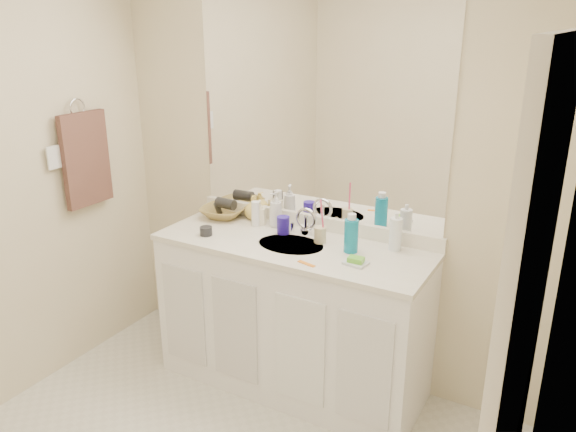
# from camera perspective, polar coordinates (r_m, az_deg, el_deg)

# --- Properties ---
(wall_back) EXTENTS (2.60, 0.02, 2.40)m
(wall_back) POSITION_cam_1_polar(r_m,az_deg,el_deg) (3.17, 2.90, 4.24)
(wall_back) COLOR beige
(wall_back) RESTS_ON floor
(wall_right) EXTENTS (0.02, 2.60, 2.40)m
(wall_right) POSITION_cam_1_polar(r_m,az_deg,el_deg) (1.66, 23.74, -12.04)
(wall_right) COLOR beige
(wall_right) RESTS_ON floor
(vanity_cabinet) EXTENTS (1.50, 0.55, 0.85)m
(vanity_cabinet) POSITION_cam_1_polar(r_m,az_deg,el_deg) (3.24, 0.44, -10.25)
(vanity_cabinet) COLOR white
(vanity_cabinet) RESTS_ON floor
(countertop) EXTENTS (1.52, 0.57, 0.03)m
(countertop) POSITION_cam_1_polar(r_m,az_deg,el_deg) (3.05, 0.46, -3.02)
(countertop) COLOR white
(countertop) RESTS_ON vanity_cabinet
(backsplash) EXTENTS (1.52, 0.03, 0.08)m
(backsplash) POSITION_cam_1_polar(r_m,az_deg,el_deg) (3.24, 2.69, -0.61)
(backsplash) COLOR white
(backsplash) RESTS_ON countertop
(sink_basin) EXTENTS (0.37, 0.37, 0.02)m
(sink_basin) POSITION_cam_1_polar(r_m,az_deg,el_deg) (3.03, 0.28, -3.09)
(sink_basin) COLOR #BDB5A6
(sink_basin) RESTS_ON countertop
(faucet) EXTENTS (0.02, 0.02, 0.11)m
(faucet) POSITION_cam_1_polar(r_m,az_deg,el_deg) (3.15, 1.88, -0.89)
(faucet) COLOR silver
(faucet) RESTS_ON countertop
(mirror) EXTENTS (1.48, 0.01, 1.20)m
(mirror) POSITION_cam_1_polar(r_m,az_deg,el_deg) (3.09, 2.96, 10.67)
(mirror) COLOR white
(mirror) RESTS_ON wall_back
(blue_mug) EXTENTS (0.09, 0.09, 0.10)m
(blue_mug) POSITION_cam_1_polar(r_m,az_deg,el_deg) (3.16, -0.49, -0.92)
(blue_mug) COLOR #2B17A4
(blue_mug) RESTS_ON countertop
(tan_cup) EXTENTS (0.08, 0.08, 0.09)m
(tan_cup) POSITION_cam_1_polar(r_m,az_deg,el_deg) (3.04, 3.29, -1.92)
(tan_cup) COLOR #C6B98C
(tan_cup) RESTS_ON countertop
(toothbrush) EXTENTS (0.02, 0.04, 0.19)m
(toothbrush) POSITION_cam_1_polar(r_m,az_deg,el_deg) (3.00, 3.49, -0.06)
(toothbrush) COLOR #F13F6D
(toothbrush) RESTS_ON tan_cup
(mouthwash_bottle) EXTENTS (0.08, 0.08, 0.18)m
(mouthwash_bottle) POSITION_cam_1_polar(r_m,az_deg,el_deg) (2.91, 6.43, -2.02)
(mouthwash_bottle) COLOR #0D7EA5
(mouthwash_bottle) RESTS_ON countertop
(clear_pump_bottle) EXTENTS (0.08, 0.08, 0.17)m
(clear_pump_bottle) POSITION_cam_1_polar(r_m,az_deg,el_deg) (2.97, 10.87, -1.83)
(clear_pump_bottle) COLOR white
(clear_pump_bottle) RESTS_ON countertop
(soap_dish) EXTENTS (0.12, 0.10, 0.01)m
(soap_dish) POSITION_cam_1_polar(r_m,az_deg,el_deg) (2.80, 6.90, -4.78)
(soap_dish) COLOR silver
(soap_dish) RESTS_ON countertop
(green_soap) EXTENTS (0.08, 0.06, 0.03)m
(green_soap) POSITION_cam_1_polar(r_m,az_deg,el_deg) (2.79, 6.92, -4.44)
(green_soap) COLOR #67C530
(green_soap) RESTS_ON soap_dish
(orange_comb) EXTENTS (0.11, 0.05, 0.00)m
(orange_comb) POSITION_cam_1_polar(r_m,az_deg,el_deg) (2.78, 1.89, -4.86)
(orange_comb) COLOR orange
(orange_comb) RESTS_ON countertop
(dark_jar) EXTENTS (0.09, 0.09, 0.05)m
(dark_jar) POSITION_cam_1_polar(r_m,az_deg,el_deg) (3.18, -8.33, -1.52)
(dark_jar) COLOR black
(dark_jar) RESTS_ON countertop
(extra_white_bottle) EXTENTS (0.06, 0.06, 0.15)m
(extra_white_bottle) POSITION_cam_1_polar(r_m,az_deg,el_deg) (3.28, -3.33, 0.23)
(extra_white_bottle) COLOR white
(extra_white_bottle) RESTS_ON countertop
(soap_bottle_white) EXTENTS (0.10, 0.10, 0.21)m
(soap_bottle_white) POSITION_cam_1_polar(r_m,az_deg,el_deg) (3.25, -1.25, 0.66)
(soap_bottle_white) COLOR silver
(soap_bottle_white) RESTS_ON countertop
(soap_bottle_cream) EXTENTS (0.09, 0.09, 0.15)m
(soap_bottle_cream) POSITION_cam_1_polar(r_m,az_deg,el_deg) (3.31, -2.88, 0.40)
(soap_bottle_cream) COLOR #FEF5CF
(soap_bottle_cream) RESTS_ON countertop
(soap_bottle_yellow) EXTENTS (0.14, 0.14, 0.15)m
(soap_bottle_yellow) POSITION_cam_1_polar(r_m,az_deg,el_deg) (3.39, -3.50, 0.88)
(soap_bottle_yellow) COLOR #E9C95A
(soap_bottle_yellow) RESTS_ON countertop
(wicker_basket) EXTENTS (0.31, 0.31, 0.07)m
(wicker_basket) POSITION_cam_1_polar(r_m,az_deg,el_deg) (3.45, -6.57, 0.41)
(wicker_basket) COLOR olive
(wicker_basket) RESTS_ON countertop
(hair_dryer) EXTENTS (0.13, 0.07, 0.06)m
(hair_dryer) POSITION_cam_1_polar(r_m,az_deg,el_deg) (3.42, -6.33, 1.27)
(hair_dryer) COLOR black
(hair_dryer) RESTS_ON wicker_basket
(towel_ring) EXTENTS (0.01, 0.11, 0.11)m
(towel_ring) POSITION_cam_1_polar(r_m,az_deg,el_deg) (3.48, -20.62, 10.27)
(towel_ring) COLOR silver
(towel_ring) RESTS_ON wall_left
(hand_towel) EXTENTS (0.04, 0.32, 0.55)m
(hand_towel) POSITION_cam_1_polar(r_m,az_deg,el_deg) (3.51, -19.84, 5.44)
(hand_towel) COLOR #3B251F
(hand_towel) RESTS_ON towel_ring
(switch_plate) EXTENTS (0.01, 0.08, 0.13)m
(switch_plate) POSITION_cam_1_polar(r_m,az_deg,el_deg) (3.40, -22.69, 5.52)
(switch_plate) COLOR white
(switch_plate) RESTS_ON wall_left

